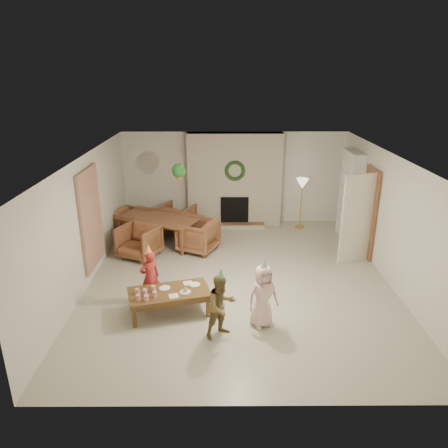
{
  "coord_description": "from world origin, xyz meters",
  "views": [
    {
      "loc": [
        -0.34,
        -7.78,
        4.06
      ],
      "look_at": [
        -0.3,
        0.4,
        1.05
      ],
      "focal_mm": 33.98,
      "sensor_mm": 36.0,
      "label": 1
    }
  ],
  "objects_px": {
    "coffee_table_top": "(169,293)",
    "child_red": "(150,277)",
    "dining_chair_far": "(177,219)",
    "child_plaid": "(221,306)",
    "dining_chair_near": "(139,241)",
    "dining_chair_right": "(198,236)",
    "dining_chair_left": "(131,224)",
    "dining_table": "(159,230)",
    "child_pink": "(263,296)"
  },
  "relations": [
    {
      "from": "dining_chair_far",
      "to": "dining_chair_left",
      "type": "bearing_deg",
      "value": 45.0
    },
    {
      "from": "dining_chair_near",
      "to": "dining_table",
      "type": "bearing_deg",
      "value": 90.0
    },
    {
      "from": "dining_chair_right",
      "to": "child_plaid",
      "type": "distance_m",
      "value": 3.44
    },
    {
      "from": "dining_chair_far",
      "to": "child_red",
      "type": "xyz_separation_m",
      "value": [
        -0.13,
        -3.59,
        0.14
      ]
    },
    {
      "from": "dining_chair_left",
      "to": "child_pink",
      "type": "bearing_deg",
      "value": -117.91
    },
    {
      "from": "dining_table",
      "to": "dining_chair_right",
      "type": "height_order",
      "value": "dining_chair_right"
    },
    {
      "from": "dining_table",
      "to": "dining_chair_near",
      "type": "relative_size",
      "value": 2.34
    },
    {
      "from": "dining_chair_left",
      "to": "child_plaid",
      "type": "xyz_separation_m",
      "value": [
        2.29,
        -4.19,
        0.16
      ]
    },
    {
      "from": "dining_table",
      "to": "child_plaid",
      "type": "bearing_deg",
      "value": -43.65
    },
    {
      "from": "dining_chair_left",
      "to": "child_red",
      "type": "bearing_deg",
      "value": -137.74
    },
    {
      "from": "dining_table",
      "to": "dining_chair_left",
      "type": "bearing_deg",
      "value": 180.0
    },
    {
      "from": "dining_table",
      "to": "coffee_table_top",
      "type": "xyz_separation_m",
      "value": [
        0.61,
        -3.17,
        0.06
      ]
    },
    {
      "from": "dining_chair_right",
      "to": "child_red",
      "type": "relative_size",
      "value": 0.8
    },
    {
      "from": "dining_chair_near",
      "to": "child_pink",
      "type": "relative_size",
      "value": 0.76
    },
    {
      "from": "dining_chair_far",
      "to": "dining_chair_left",
      "type": "xyz_separation_m",
      "value": [
        -1.13,
        -0.42,
        0.0
      ]
    },
    {
      "from": "dining_chair_far",
      "to": "child_pink",
      "type": "xyz_separation_m",
      "value": [
        1.85,
        -4.31,
        0.17
      ]
    },
    {
      "from": "dining_chair_left",
      "to": "coffee_table_top",
      "type": "height_order",
      "value": "dining_chair_left"
    },
    {
      "from": "dining_table",
      "to": "coffee_table_top",
      "type": "height_order",
      "value": "dining_table"
    },
    {
      "from": "dining_chair_near",
      "to": "dining_chair_far",
      "type": "bearing_deg",
      "value": 90.0
    },
    {
      "from": "dining_chair_right",
      "to": "child_pink",
      "type": "relative_size",
      "value": 0.76
    },
    {
      "from": "child_red",
      "to": "dining_chair_far",
      "type": "bearing_deg",
      "value": -123.68
    },
    {
      "from": "dining_chair_right",
      "to": "child_red",
      "type": "xyz_separation_m",
      "value": [
        -0.74,
        -2.37,
        0.14
      ]
    },
    {
      "from": "dining_chair_left",
      "to": "dining_chair_right",
      "type": "bearing_deg",
      "value": -90.0
    },
    {
      "from": "child_pink",
      "to": "coffee_table_top",
      "type": "bearing_deg",
      "value": 145.17
    },
    {
      "from": "dining_chair_near",
      "to": "dining_chair_right",
      "type": "bearing_deg",
      "value": 38.66
    },
    {
      "from": "coffee_table_top",
      "to": "child_pink",
      "type": "bearing_deg",
      "value": -28.54
    },
    {
      "from": "dining_chair_left",
      "to": "coffee_table_top",
      "type": "relative_size",
      "value": 0.59
    },
    {
      "from": "dining_chair_near",
      "to": "dining_chair_left",
      "type": "distance_m",
      "value": 1.2
    },
    {
      "from": "dining_chair_far",
      "to": "dining_chair_right",
      "type": "height_order",
      "value": "same"
    },
    {
      "from": "dining_table",
      "to": "child_plaid",
      "type": "relative_size",
      "value": 1.81
    },
    {
      "from": "dining_chair_right",
      "to": "dining_chair_far",
      "type": "bearing_deg",
      "value": -128.66
    },
    {
      "from": "dining_chair_near",
      "to": "child_red",
      "type": "bearing_deg",
      "value": -49.28
    },
    {
      "from": "coffee_table_top",
      "to": "child_red",
      "type": "height_order",
      "value": "child_red"
    },
    {
      "from": "dining_chair_far",
      "to": "dining_chair_right",
      "type": "bearing_deg",
      "value": 141.34
    },
    {
      "from": "coffee_table_top",
      "to": "child_plaid",
      "type": "distance_m",
      "value": 1.14
    },
    {
      "from": "dining_chair_right",
      "to": "coffee_table_top",
      "type": "height_order",
      "value": "dining_chair_right"
    },
    {
      "from": "dining_chair_right",
      "to": "coffee_table_top",
      "type": "xyz_separation_m",
      "value": [
        -0.36,
        -2.72,
        0.02
      ]
    },
    {
      "from": "dining_chair_far",
      "to": "child_plaid",
      "type": "distance_m",
      "value": 4.75
    },
    {
      "from": "dining_chair_left",
      "to": "child_plaid",
      "type": "height_order",
      "value": "child_plaid"
    },
    {
      "from": "child_red",
      "to": "child_plaid",
      "type": "relative_size",
      "value": 0.97
    },
    {
      "from": "dining_chair_near",
      "to": "dining_chair_right",
      "type": "relative_size",
      "value": 1.0
    },
    {
      "from": "dining_chair_far",
      "to": "child_pink",
      "type": "distance_m",
      "value": 4.7
    },
    {
      "from": "dining_chair_left",
      "to": "child_pink",
      "type": "relative_size",
      "value": 0.76
    },
    {
      "from": "dining_table",
      "to": "child_red",
      "type": "bearing_deg",
      "value": -60.61
    },
    {
      "from": "dining_chair_right",
      "to": "child_plaid",
      "type": "relative_size",
      "value": 0.77
    },
    {
      "from": "dining_table",
      "to": "dining_chair_right",
      "type": "xyz_separation_m",
      "value": [
        0.97,
        -0.45,
        0.04
      ]
    },
    {
      "from": "dining_chair_left",
      "to": "dining_table",
      "type": "bearing_deg",
      "value": -90.0
    },
    {
      "from": "dining_table",
      "to": "coffee_table_top",
      "type": "bearing_deg",
      "value": -54.41
    },
    {
      "from": "dining_chair_far",
      "to": "child_plaid",
      "type": "height_order",
      "value": "child_plaid"
    },
    {
      "from": "coffee_table_top",
      "to": "child_red",
      "type": "bearing_deg",
      "value": 121.85
    }
  ]
}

